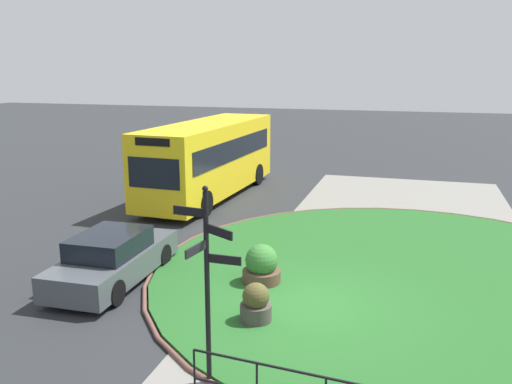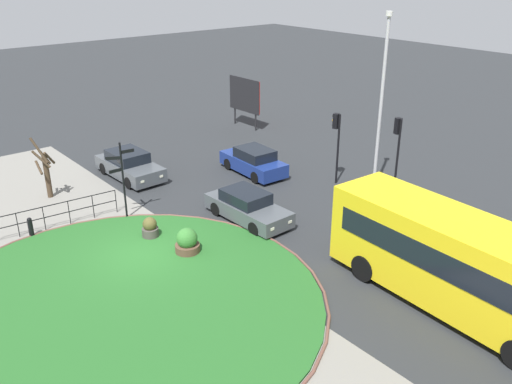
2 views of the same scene
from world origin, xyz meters
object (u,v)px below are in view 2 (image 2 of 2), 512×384
Objects in this scene: bus_yellow at (458,263)px; car_near_lane at (248,207)px; billboard_left at (245,96)px; traffic_light_near at (397,141)px; car_trailing at (254,162)px; traffic_light_far at (337,133)px; car_far_lane at (129,165)px; lamppost_tall at (381,101)px; planter_kerbside at (187,243)px; street_tree_bare at (46,170)px; planter_near_signpost at (150,229)px; bollard_foreground at (31,227)px; signpost_directional at (122,175)px.

car_near_lane is (-9.71, -1.10, -1.09)m from bus_yellow.
traffic_light_near is at bearing -9.58° from billboard_left.
traffic_light_near is (6.97, 3.15, 2.28)m from car_trailing.
traffic_light_far is (-3.21, -0.74, -0.22)m from traffic_light_near.
lamppost_tall is (9.77, 8.55, 4.02)m from car_far_lane.
planter_kerbside is 9.39m from street_tree_bare.
billboard_left is at bearing -32.68° from car_trailing.
traffic_light_far reaches higher than planter_kerbside.
lamppost_tall is at bearing 52.95° from street_tree_bare.
planter_kerbside is (0.87, -3.81, -0.15)m from car_near_lane.
traffic_light_near is 4.22× the size of planter_near_signpost.
lamppost_tall is 2.74× the size of street_tree_bare.
bus_yellow is at bearing -35.77° from lamppost_tall.
traffic_light_near reaches higher than planter_kerbside.
car_far_lane is (-3.59, 6.54, 0.21)m from bollard_foreground.
signpost_directional is 0.41× the size of lamppost_tall.
bus_yellow reaches higher than street_tree_bare.
bollard_foreground is 0.21× the size of car_near_lane.
car_trailing is at bearing 88.80° from bollard_foreground.
car_far_lane is 1.42× the size of street_tree_bare.
planter_near_signpost is at bearing 113.60° from car_trailing.
traffic_light_near is (2.62, 7.09, 2.32)m from car_near_lane.
traffic_light_far is 1.17× the size of street_tree_bare.
traffic_light_far is 0.42× the size of lamppost_tall.
car_far_lane reaches higher than car_near_lane.
signpost_directional is at bearing 24.40° from bus_yellow.
planter_near_signpost is at bearing -53.46° from billboard_left.
signpost_directional is 0.80× the size of car_far_lane.
bollard_foreground is 17.08m from bus_yellow.
bus_yellow is at bearing 32.82° from bollard_foreground.
car_far_lane is 0.52× the size of lamppost_tall.
planter_kerbside is at bearing -93.78° from lamppost_tall.
signpost_directional reaches higher than planter_near_signpost.
car_near_lane reaches higher than planter_kerbside.
car_trailing is at bearing 123.98° from planter_kerbside.
car_trailing is 0.48× the size of lamppost_tall.
street_tree_bare is (-3.85, -9.95, 0.80)m from car_trailing.
planter_kerbside is (5.48, 4.33, 0.03)m from bollard_foreground.
traffic_light_near is (7.23, 15.23, 2.50)m from bollard_foreground.
car_trailing is 1.32× the size of street_tree_bare.
billboard_left is at bearing 170.36° from lamppost_tall.
traffic_light_near reaches higher than signpost_directional.
traffic_light_near is at bearing -152.69° from car_trailing.
car_trailing is at bearing 68.83° from street_tree_bare.
car_far_lane is 4.49m from street_tree_bare.
car_far_lane is at bearing 118.72° from bollard_foreground.
billboard_left is (-11.11, 2.85, -0.51)m from traffic_light_far.
bus_yellow reaches higher than car_near_lane.
planter_near_signpost is (-2.84, -11.24, -4.26)m from lamppost_tall.
traffic_light_near is 3.66× the size of planter_kerbside.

